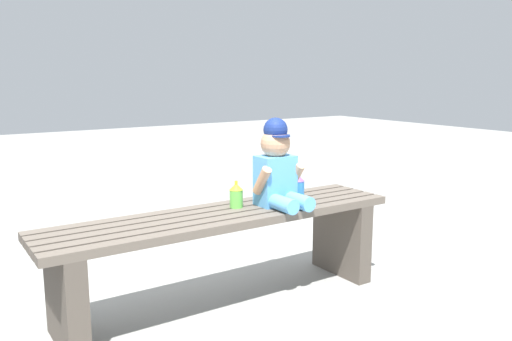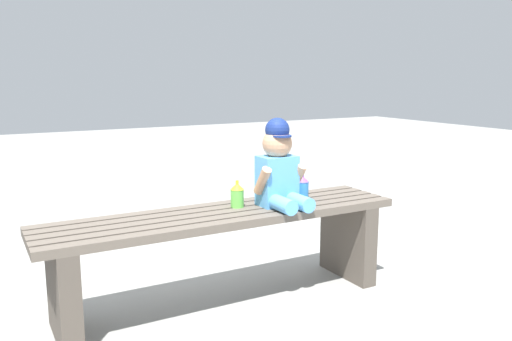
% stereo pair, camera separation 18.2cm
% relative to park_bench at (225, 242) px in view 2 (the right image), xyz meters
% --- Properties ---
extents(ground_plane, '(16.00, 16.00, 0.00)m').
position_rel_park_bench_xyz_m(ground_plane, '(0.00, 0.00, -0.29)').
color(ground_plane, '#999993').
extents(park_bench, '(1.63, 0.36, 0.43)m').
position_rel_park_bench_xyz_m(park_bench, '(0.00, 0.00, 0.00)').
color(park_bench, '#60564C').
rests_on(park_bench, ground_plane).
extents(child_figure, '(0.23, 0.27, 0.40)m').
position_rel_park_bench_xyz_m(child_figure, '(0.26, -0.03, 0.32)').
color(child_figure, '#59A5E5').
rests_on(child_figure, park_bench).
extents(sippy_cup_left, '(0.06, 0.06, 0.12)m').
position_rel_park_bench_xyz_m(sippy_cup_left, '(0.08, 0.04, 0.20)').
color(sippy_cup_left, '#66CC4C').
rests_on(sippy_cup_left, park_bench).
extents(sippy_cup_right, '(0.06, 0.06, 0.12)m').
position_rel_park_bench_xyz_m(sippy_cup_right, '(0.44, 0.04, 0.20)').
color(sippy_cup_right, '#338CE5').
rests_on(sippy_cup_right, park_bench).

